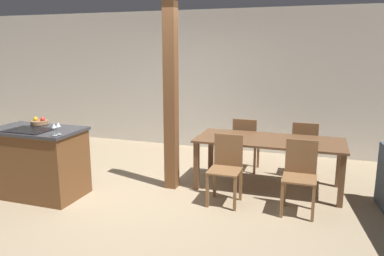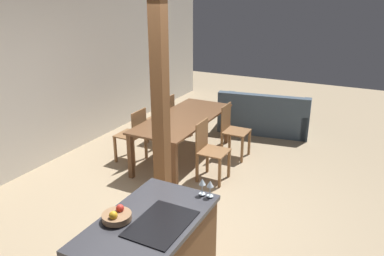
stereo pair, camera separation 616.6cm
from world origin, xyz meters
name	(u,v)px [view 1 (the left image)]	position (x,y,z in m)	size (l,w,h in m)	color
ground_plane	(146,196)	(0.00, 0.00, 0.00)	(16.00, 16.00, 0.00)	#9E896B
wall_back	(205,80)	(0.00, 2.77, 1.35)	(11.20, 0.08, 2.70)	silver
kitchen_island	(39,162)	(-1.38, -0.42, 0.47)	(1.22, 0.72, 0.94)	brown
fruit_bowl	(39,122)	(-1.50, -0.21, 0.98)	(0.23, 0.23, 0.10)	#99704C
wine_glass_near	(54,126)	(-0.85, -0.72, 1.06)	(0.06, 0.06, 0.15)	silver
wine_glass_middle	(58,125)	(-0.85, -0.64, 1.06)	(0.06, 0.06, 0.15)	silver
dining_table	(269,145)	(1.54, 0.83, 0.64)	(2.05, 0.87, 0.72)	brown
dining_chair_near_left	(226,167)	(1.08, 0.16, 0.47)	(0.40, 0.40, 0.88)	brown
dining_chair_near_right	(300,175)	(2.00, 0.16, 0.47)	(0.40, 0.40, 0.88)	brown
dining_chair_far_left	(245,143)	(1.08, 1.50, 0.47)	(0.40, 0.40, 0.88)	brown
dining_chair_far_right	(304,148)	(2.00, 1.50, 0.47)	(0.40, 0.40, 0.88)	brown
timber_post	(171,99)	(0.21, 0.43, 1.29)	(0.17, 0.17, 2.59)	brown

